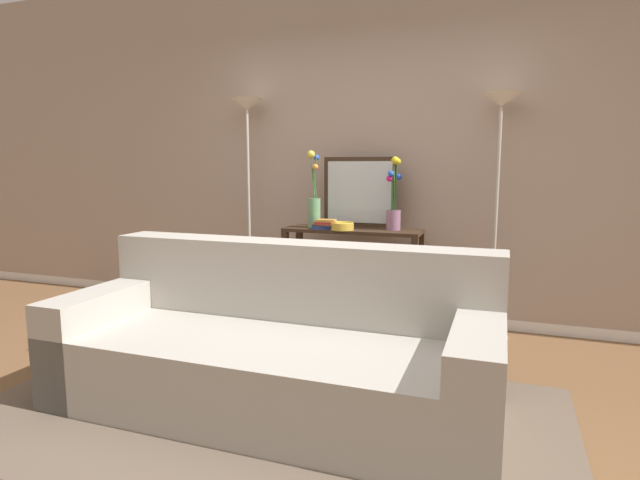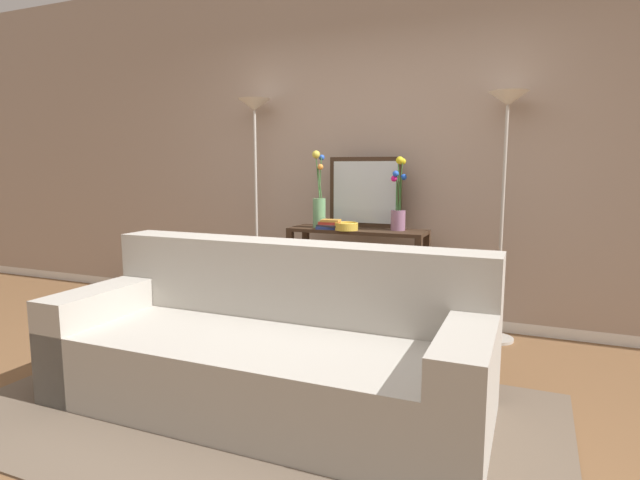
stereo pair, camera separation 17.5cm
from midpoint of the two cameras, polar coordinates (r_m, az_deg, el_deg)
The scene contains 13 objects.
ground_plane at distance 2.90m, azimuth -7.38°, elevation -19.25°, with size 16.00×16.00×0.02m, color brown.
back_wall at distance 4.51m, azimuth 4.64°, elevation 10.84°, with size 12.00×0.15×3.08m.
area_rug at distance 2.91m, azimuth -8.09°, elevation -18.80°, with size 3.13×1.80×0.01m.
couch at distance 2.93m, azimuth -6.65°, elevation -12.18°, with size 2.40×0.99×0.88m.
console_table at distance 4.20m, azimuth 2.45°, elevation -2.33°, with size 1.12×0.36×0.82m.
floor_lamp_left at distance 4.64m, azimuth -9.16°, elevation 10.29°, with size 0.28×0.28×1.91m.
floor_lamp_right at distance 4.05m, azimuth 18.19°, elevation 9.74°, with size 0.28×0.28×1.86m.
wall_mirror at distance 4.27m, azimuth 3.26°, elevation 5.35°, with size 0.62×0.02×0.58m.
vase_tall_flowers at distance 4.22m, azimuth -1.87°, elevation 4.01°, with size 0.11×0.12×0.63m.
vase_short_flowers at distance 4.09m, azimuth 7.01°, elevation 3.71°, with size 0.12×0.12×0.58m.
fruit_bowl at distance 4.07m, azimuth 1.25°, elevation 1.57°, with size 0.19×0.19×0.06m.
book_stack at distance 4.12m, azimuth -0.62°, elevation 1.71°, with size 0.21×0.15×0.08m.
book_row_under_console at distance 4.39m, azimuth -0.44°, elevation -8.58°, with size 0.45×0.17×0.13m.
Camera 1 is at (1.13, -2.31, 1.32)m, focal length 28.69 mm.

